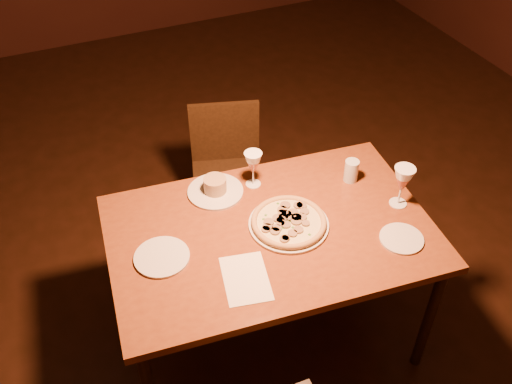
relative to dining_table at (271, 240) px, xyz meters
name	(u,v)px	position (x,y,z in m)	size (l,w,h in m)	color
floor	(247,341)	(-0.12, -0.01, -0.65)	(7.00, 7.00, 0.00)	black
dining_table	(271,240)	(0.00, 0.00, 0.00)	(1.41, 0.99, 0.71)	brown
chair_far	(227,168)	(0.10, 0.78, -0.21)	(0.47, 0.47, 0.78)	black
pizza_plate	(289,222)	(0.08, -0.01, 0.08)	(0.33, 0.33, 0.04)	silver
ramekin_saucer	(215,188)	(-0.13, 0.31, 0.09)	(0.25, 0.25, 0.08)	silver
wine_glass_far	(253,169)	(0.05, 0.30, 0.15)	(0.08, 0.08, 0.18)	#B45E4B
wine_glass_right	(402,186)	(0.57, -0.08, 0.16)	(0.09, 0.09, 0.20)	#B45E4B
water_tumbler	(351,171)	(0.47, 0.15, 0.12)	(0.06, 0.06, 0.11)	silver
side_plate_left	(162,257)	(-0.46, 0.03, 0.07)	(0.22, 0.22, 0.01)	silver
side_plate_near	(402,239)	(0.46, -0.26, 0.07)	(0.18, 0.18, 0.01)	silver
menu_card	(246,278)	(-0.20, -0.20, 0.06)	(0.17, 0.25, 0.00)	silver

